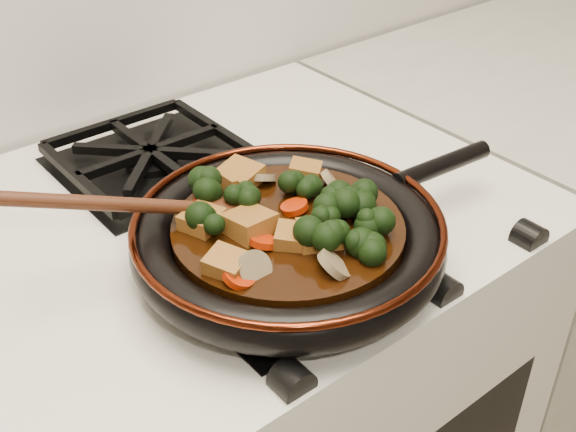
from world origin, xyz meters
TOP-DOWN VIEW (x-y plane):
  - burner_grate_front at (0.00, 1.55)m, footprint 0.23×0.23m
  - burner_grate_back at (0.00, 1.83)m, footprint 0.23×0.23m
  - skillet at (0.01, 1.54)m, footprint 0.46×0.33m
  - braising_sauce at (0.00, 1.54)m, footprint 0.24×0.24m
  - tofu_cube_0 at (-0.07, 1.60)m, footprint 0.05×0.05m
  - tofu_cube_1 at (0.08, 1.61)m, footprint 0.05×0.05m
  - tofu_cube_2 at (0.01, 1.64)m, footprint 0.04×0.04m
  - tofu_cube_3 at (-0.04, 1.56)m, footprint 0.05×0.05m
  - tofu_cube_4 at (-0.01, 1.52)m, footprint 0.05×0.05m
  - tofu_cube_5 at (0.01, 1.64)m, footprint 0.05×0.05m
  - tofu_cube_6 at (0.01, 1.50)m, footprint 0.06×0.06m
  - tofu_cube_7 at (-0.09, 1.52)m, footprint 0.05×0.05m
  - broccoli_floret_0 at (0.01, 1.49)m, footprint 0.09×0.09m
  - broccoli_floret_1 at (0.06, 1.48)m, footprint 0.08×0.08m
  - broccoli_floret_2 at (0.05, 1.52)m, footprint 0.09×0.09m
  - broccoli_floret_3 at (-0.07, 1.58)m, footprint 0.09×0.08m
  - broccoli_floret_4 at (-0.04, 1.63)m, footprint 0.08×0.09m
  - broccoli_floret_5 at (0.05, 1.58)m, footprint 0.08×0.07m
  - broccoli_floret_6 at (0.03, 1.51)m, footprint 0.09×0.08m
  - broccoli_floret_7 at (0.03, 1.45)m, footprint 0.09×0.08m
  - broccoli_floret_8 at (-0.02, 1.59)m, footprint 0.08×0.08m
  - broccoli_floret_9 at (0.07, 1.51)m, footprint 0.08×0.07m
  - carrot_coin_0 at (0.02, 1.56)m, footprint 0.03×0.03m
  - carrot_coin_1 at (-0.09, 1.50)m, footprint 0.03×0.03m
  - carrot_coin_2 at (-0.04, 1.64)m, footprint 0.03×0.03m
  - carrot_coin_3 at (-0.04, 1.53)m, footprint 0.03×0.03m
  - carrot_coin_4 at (-0.04, 1.58)m, footprint 0.03×0.03m
  - carrot_coin_5 at (0.08, 1.51)m, footprint 0.03×0.03m
  - mushroom_slice_0 at (-0.01, 1.46)m, footprint 0.05×0.05m
  - mushroom_slice_1 at (0.09, 1.57)m, footprint 0.04×0.04m
  - mushroom_slice_2 at (-0.07, 1.50)m, footprint 0.04×0.03m
  - mushroom_slice_3 at (-0.06, 1.60)m, footprint 0.04×0.04m
  - mushroom_slice_4 at (0.03, 1.63)m, footprint 0.05×0.05m
  - wooden_spoon at (-0.10, 1.62)m, footprint 0.15×0.07m

SIDE VIEW (x-z plane):
  - burner_grate_front at x=0.00m, z-range 0.90..0.93m
  - burner_grate_back at x=0.00m, z-range 0.90..0.93m
  - skillet at x=0.01m, z-range 0.92..0.97m
  - braising_sauce at x=0.00m, z-range 0.94..0.96m
  - carrot_coin_0 at x=0.02m, z-range 0.96..0.97m
  - carrot_coin_1 at x=-0.09m, z-range 0.95..0.98m
  - carrot_coin_2 at x=-0.04m, z-range 0.96..0.97m
  - carrot_coin_3 at x=-0.04m, z-range 0.96..0.97m
  - carrot_coin_4 at x=-0.04m, z-range 0.95..0.97m
  - carrot_coin_5 at x=0.08m, z-range 0.96..0.97m
  - mushroom_slice_0 at x=-0.01m, z-range 0.95..0.98m
  - mushroom_slice_1 at x=0.09m, z-range 0.95..0.98m
  - mushroom_slice_2 at x=-0.07m, z-range 0.95..0.98m
  - mushroom_slice_3 at x=-0.06m, z-range 0.95..0.98m
  - mushroom_slice_4 at x=0.03m, z-range 0.95..0.98m
  - tofu_cube_4 at x=-0.01m, z-range 0.96..0.98m
  - tofu_cube_1 at x=0.08m, z-range 0.95..0.98m
  - tofu_cube_2 at x=0.01m, z-range 0.95..0.98m
  - tofu_cube_0 at x=-0.07m, z-range 0.96..0.98m
  - tofu_cube_7 at x=-0.09m, z-range 0.95..0.98m
  - tofu_cube_6 at x=0.01m, z-range 0.95..0.98m
  - tofu_cube_3 at x=-0.04m, z-range 0.95..0.98m
  - tofu_cube_5 at x=0.01m, z-range 0.95..0.98m
  - broccoli_floret_8 at x=-0.02m, z-range 0.94..1.00m
  - broccoli_floret_7 at x=0.03m, z-range 0.94..1.00m
  - broccoli_floret_6 at x=0.03m, z-range 0.94..1.00m
  - broccoli_floret_4 at x=-0.04m, z-range 0.93..1.01m
  - broccoli_floret_5 at x=0.05m, z-range 0.93..1.01m
  - broccoli_floret_0 at x=0.01m, z-range 0.94..1.01m
  - broccoli_floret_1 at x=0.06m, z-range 0.94..1.01m
  - broccoli_floret_9 at x=0.07m, z-range 0.94..1.01m
  - broccoli_floret_3 at x=-0.07m, z-range 0.94..1.01m
  - broccoli_floret_2 at x=0.05m, z-range 0.94..1.01m
  - wooden_spoon at x=-0.10m, z-range 0.87..1.10m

